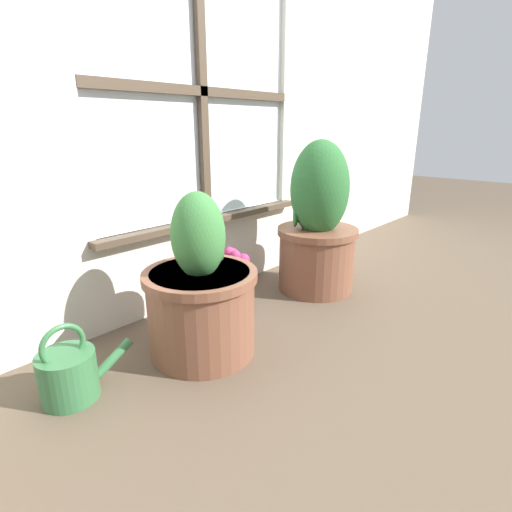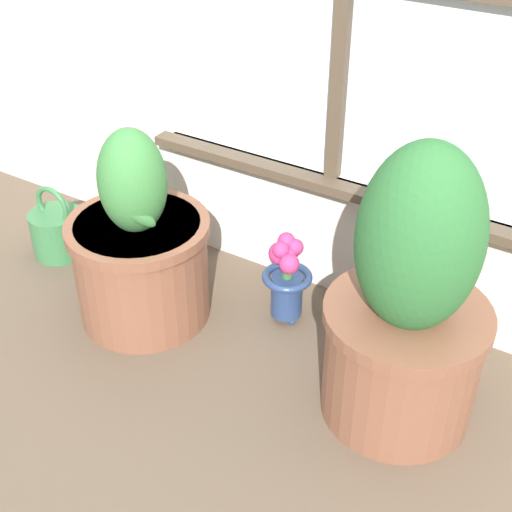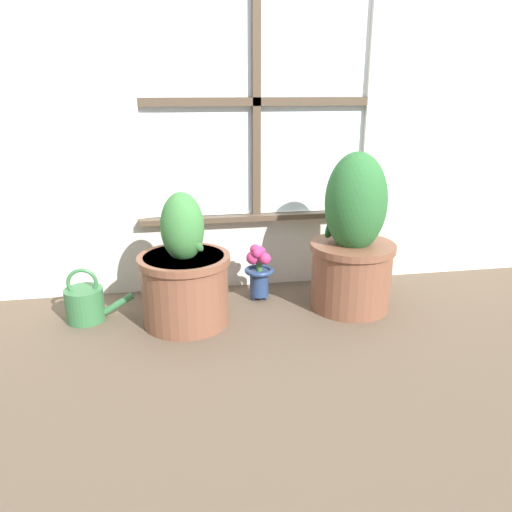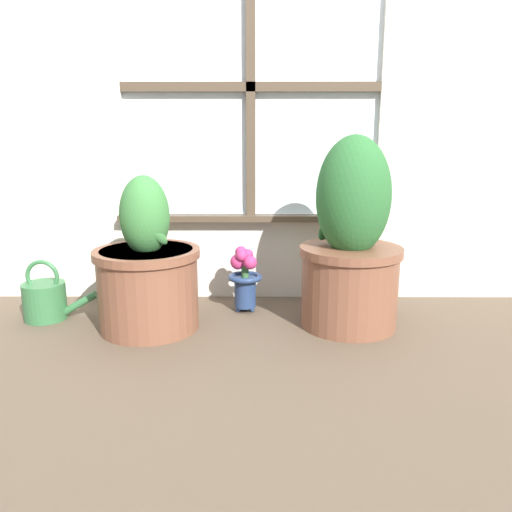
% 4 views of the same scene
% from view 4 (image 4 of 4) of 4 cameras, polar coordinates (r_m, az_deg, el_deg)
% --- Properties ---
extents(ground_plane, '(10.00, 10.00, 0.00)m').
position_cam_4_polar(ground_plane, '(1.57, -0.87, -11.07)').
color(ground_plane, brown).
extents(potted_plant_left, '(0.36, 0.36, 0.53)m').
position_cam_4_polar(potted_plant_left, '(1.75, -12.28, -1.95)').
color(potted_plant_left, brown).
rests_on(potted_plant_left, ground_plane).
extents(potted_plant_right, '(0.35, 0.35, 0.66)m').
position_cam_4_polar(potted_plant_right, '(1.74, 10.80, 1.01)').
color(potted_plant_right, brown).
rests_on(potted_plant_right, ground_plane).
extents(flower_vase, '(0.13, 0.13, 0.25)m').
position_cam_4_polar(flower_vase, '(1.89, -1.33, -2.41)').
color(flower_vase, navy).
rests_on(flower_vase, ground_plane).
extents(watering_can, '(0.27, 0.15, 0.22)m').
position_cam_4_polar(watering_can, '(1.98, -22.91, -4.61)').
color(watering_can, '#336B3D').
rests_on(watering_can, ground_plane).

